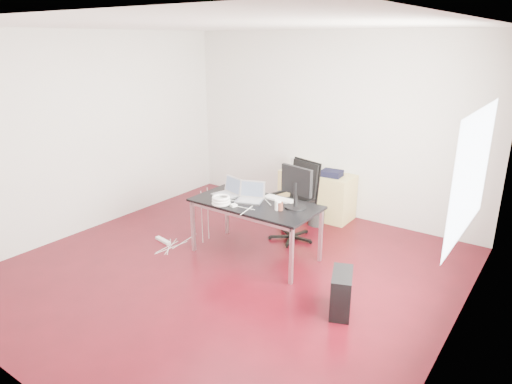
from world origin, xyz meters
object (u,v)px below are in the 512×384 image
Objects in this scene: desk at (255,207)px; office_chair at (297,197)px; filing_cabinet_left at (299,190)px; pc_tower at (341,293)px; filing_cabinet_right at (335,198)px.

office_chair is at bearing 80.39° from desk.
desk is 1.48× the size of office_chair.
filing_cabinet_left is (-0.37, 1.73, -0.33)m from desk.
pc_tower is (1.32, -1.33, -0.39)m from office_chair.
desk is at bearing -77.84° from filing_cabinet_left.
office_chair is 1.54× the size of filing_cabinet_right.
desk reaches higher than pc_tower.
filing_cabinet_left is 2.92m from pc_tower.
filing_cabinet_right is at bearing 0.00° from filing_cabinet_left.
office_chair is at bearing -61.43° from filing_cabinet_left.
filing_cabinet_right is at bearing 95.60° from pc_tower.
filing_cabinet_right is 2.56m from pc_tower.
filing_cabinet_left is at bearing 106.93° from pc_tower.
pc_tower is at bearing -29.85° from office_chair.
desk is at bearing 137.91° from pc_tower.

